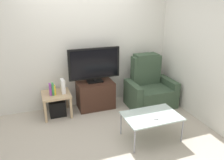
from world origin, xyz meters
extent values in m
plane|color=#B2A899|center=(0.00, 0.00, 0.00)|extent=(6.40, 6.40, 0.00)
cube|color=silver|center=(0.00, 1.13, 1.30)|extent=(6.40, 0.06, 2.60)
cube|color=silver|center=(1.88, 0.00, 1.30)|extent=(0.06, 4.48, 2.60)
cube|color=#3D2319|center=(0.14, 0.84, 0.28)|extent=(0.75, 0.47, 0.57)
cube|color=black|center=(0.14, 0.61, 0.40)|extent=(0.69, 0.02, 0.02)
cube|color=black|center=(0.14, 0.66, 0.43)|extent=(0.34, 0.11, 0.04)
cube|color=black|center=(0.14, 0.86, 0.58)|extent=(0.32, 0.20, 0.03)
cube|color=black|center=(0.14, 0.86, 0.62)|extent=(0.06, 0.04, 0.05)
cube|color=black|center=(0.14, 0.86, 0.96)|extent=(1.06, 0.05, 0.63)
cube|color=black|center=(0.14, 0.83, 0.96)|extent=(0.97, 0.01, 0.57)
cube|color=#384C38|center=(1.27, 0.50, 0.21)|extent=(0.70, 0.72, 0.42)
cube|color=#384C38|center=(1.27, 0.77, 0.73)|extent=(0.64, 0.20, 0.62)
cube|color=#384C38|center=(1.27, 0.79, 0.98)|extent=(0.50, 0.26, 0.20)
cube|color=#384C38|center=(0.85, 0.50, 0.28)|extent=(0.14, 0.68, 0.56)
cube|color=#384C38|center=(1.69, 0.50, 0.28)|extent=(0.14, 0.68, 0.56)
cube|color=tan|center=(-0.67, 0.78, 0.43)|extent=(0.54, 0.54, 0.04)
cube|color=tan|center=(-0.91, 0.54, 0.21)|extent=(0.04, 0.04, 0.42)
cube|color=tan|center=(-0.43, 0.54, 0.21)|extent=(0.04, 0.04, 0.42)
cube|color=tan|center=(-0.91, 1.02, 0.21)|extent=(0.04, 0.04, 0.42)
cube|color=tan|center=(-0.43, 1.02, 0.21)|extent=(0.04, 0.04, 0.42)
cube|color=black|center=(-0.67, 0.78, 0.16)|extent=(0.31, 0.31, 0.31)
cube|color=purple|center=(-0.77, 0.76, 0.57)|extent=(0.04, 0.10, 0.23)
cube|color=#388C4C|center=(-0.72, 0.76, 0.57)|extent=(0.04, 0.11, 0.23)
cube|color=gold|center=(-0.69, 0.76, 0.54)|extent=(0.03, 0.12, 0.18)
cube|color=white|center=(-0.53, 0.79, 0.59)|extent=(0.07, 0.20, 0.27)
cube|color=#B2C6C1|center=(0.68, -0.57, 0.42)|extent=(0.90, 0.60, 0.02)
cylinder|color=gray|center=(0.26, -0.84, 0.20)|extent=(0.02, 0.02, 0.41)
cylinder|color=gray|center=(1.10, -0.84, 0.20)|extent=(0.02, 0.02, 0.41)
cylinder|color=gray|center=(0.26, -0.30, 0.20)|extent=(0.02, 0.02, 0.41)
cylinder|color=gray|center=(1.10, -0.30, 0.20)|extent=(0.02, 0.02, 0.41)
cube|color=#B7B7BC|center=(0.70, -0.65, 0.43)|extent=(0.10, 0.16, 0.01)
camera|label=1|loc=(-1.02, -3.38, 2.22)|focal=36.18mm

